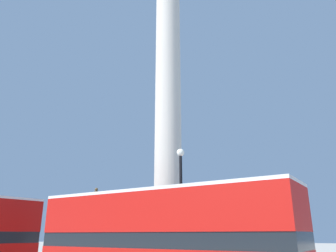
% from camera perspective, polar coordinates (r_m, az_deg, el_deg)
% --- Properties ---
extents(monument_column, '(5.67, 5.67, 26.27)m').
position_cam_1_polar(monument_column, '(20.65, -0.00, -2.80)').
color(monument_column, beige).
rests_on(monument_column, ground_plane).
extents(bus_a, '(10.58, 2.81, 4.17)m').
position_cam_1_polar(bus_a, '(13.22, -1.38, -19.27)').
color(bus_a, '#B7140F').
rests_on(bus_a, ground_plane).
extents(equestrian_statue, '(3.58, 2.95, 6.59)m').
position_cam_1_polar(equestrian_statue, '(30.85, -12.92, -18.95)').
color(equestrian_statue, beige).
rests_on(equestrian_statue, ground_plane).
extents(street_lamp, '(0.37, 0.37, 6.48)m').
position_cam_1_polar(street_lamp, '(15.48, 2.33, -15.41)').
color(street_lamp, black).
rests_on(street_lamp, ground_plane).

